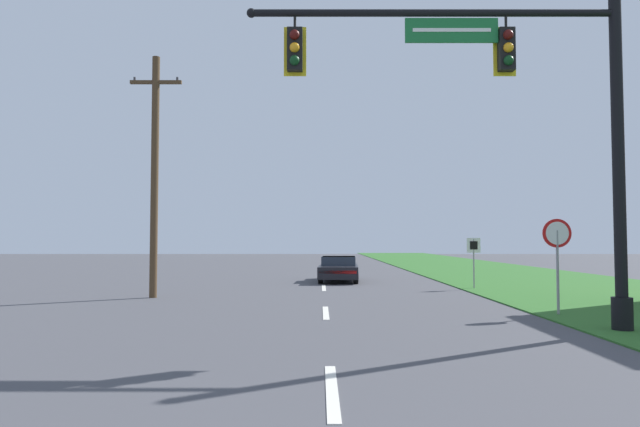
% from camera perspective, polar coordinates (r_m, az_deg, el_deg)
% --- Properties ---
extents(grass_verge_right, '(10.00, 110.00, 0.04)m').
position_cam_1_polar(grass_verge_right, '(33.41, 18.44, -5.91)').
color(grass_verge_right, '#2D6626').
rests_on(grass_verge_right, ground).
extents(road_center_line, '(0.16, 34.80, 0.01)m').
position_cam_1_polar(road_center_line, '(23.69, 0.12, -7.46)').
color(road_center_line, silver).
rests_on(road_center_line, ground).
extents(signal_mast, '(8.41, 0.47, 7.87)m').
position_cam_1_polar(signal_mast, '(13.53, 19.85, 9.28)').
color(signal_mast, black).
rests_on(signal_mast, grass_verge_right).
extents(car_ahead, '(2.05, 4.55, 1.19)m').
position_cam_1_polar(car_ahead, '(27.57, 1.62, -5.54)').
color(car_ahead, black).
rests_on(car_ahead, ground).
extents(stop_sign, '(0.76, 0.07, 2.50)m').
position_cam_1_polar(stop_sign, '(16.29, 22.37, -2.89)').
color(stop_sign, gray).
rests_on(stop_sign, grass_verge_right).
extents(route_sign_post, '(0.55, 0.06, 2.03)m').
position_cam_1_polar(route_sign_post, '(24.06, 14.85, -3.67)').
color(route_sign_post, gray).
rests_on(route_sign_post, grass_verge_right).
extents(utility_pole_near, '(1.80, 0.26, 8.42)m').
position_cam_1_polar(utility_pole_near, '(20.70, -16.46, 4.04)').
color(utility_pole_near, '#4C3823').
rests_on(utility_pole_near, ground).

